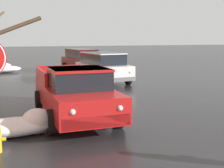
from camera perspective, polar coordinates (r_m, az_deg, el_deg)
name	(u,v)px	position (r m, az deg, el deg)	size (l,w,h in m)	color
snow_bank_along_left_kerb	(72,59)	(34.42, -7.47, 4.68)	(1.98, 1.34, 0.76)	white
snow_bank_mid_block_left	(20,125)	(8.82, -16.93, -7.45)	(2.42, 0.97, 0.72)	white
snow_bank_along_right_kerb	(1,69)	(25.13, -20.08, 2.62)	(2.87, 1.18, 0.57)	white
snow_bank_far_right_pile	(91,63)	(29.68, -3.97, 3.95)	(2.54, 0.94, 0.76)	white
pickup_truck_red_approaching_near_lane	(74,92)	(10.14, -7.08, -1.59)	(2.31, 5.47, 1.76)	red
suv_white_parked_kerbside_close	(103,66)	(18.30, -1.76, 3.34)	(2.40, 4.64, 1.82)	silver
suv_maroon_parked_kerbside_mid	(81,59)	(24.42, -5.78, 4.62)	(2.38, 4.92, 1.82)	maroon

